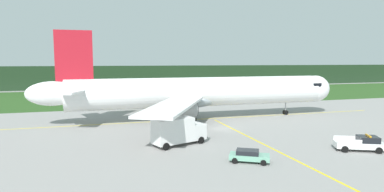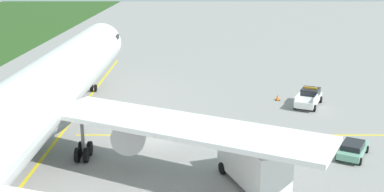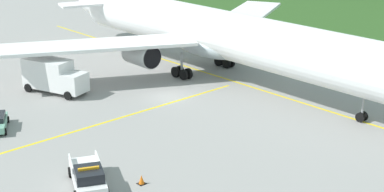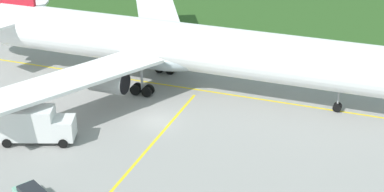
{
  "view_description": "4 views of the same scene",
  "coord_description": "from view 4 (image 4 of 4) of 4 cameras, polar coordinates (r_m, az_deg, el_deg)",
  "views": [
    {
      "loc": [
        -18.77,
        -46.84,
        10.63
      ],
      "look_at": [
        -2.63,
        7.72,
        4.42
      ],
      "focal_mm": 30.32,
      "sensor_mm": 36.0,
      "label": 1
    },
    {
      "loc": [
        -39.94,
        -3.51,
        15.42
      ],
      "look_at": [
        5.13,
        -3.5,
        2.76
      ],
      "focal_mm": 44.43,
      "sensor_mm": 36.0,
      "label": 2
    },
    {
      "loc": [
        42.77,
        -35.48,
        19.5
      ],
      "look_at": [
        7.62,
        -3.62,
        2.92
      ],
      "focal_mm": 53.93,
      "sensor_mm": 36.0,
      "label": 3
    },
    {
      "loc": [
        22.83,
        -51.45,
        29.11
      ],
      "look_at": [
        4.9,
        -2.76,
        4.83
      ],
      "focal_mm": 57.94,
      "sensor_mm": 36.0,
      "label": 4
    }
  ],
  "objects": [
    {
      "name": "taxiway_centerline_main",
      "position": [
        70.87,
        -1.0,
        0.82
      ],
      "size": [
        74.27,
        0.35,
        0.01
      ],
      "primitive_type": "cube",
      "rotation": [
        0.0,
        0.0,
        -0.0
      ],
      "color": "yellow",
      "rests_on": "ground"
    },
    {
      "name": "ground",
      "position": [
        63.37,
        -3.3,
        -2.32
      ],
      "size": [
        320.0,
        320.0,
        0.0
      ],
      "primitive_type": "plane",
      "color": "gray"
    },
    {
      "name": "airliner",
      "position": [
        69.22,
        -1.54,
        4.6
      ],
      "size": [
        56.15,
        44.17,
        15.49
      ],
      "color": "white",
      "rests_on": "ground"
    },
    {
      "name": "catering_truck",
      "position": [
        60.54,
        -14.29,
        -2.54
      ],
      "size": [
        7.4,
        4.64,
        3.66
      ],
      "color": "silver",
      "rests_on": "ground"
    },
    {
      "name": "taxiway_centerline_spur",
      "position": [
        54.99,
        -5.98,
        -7.04
      ],
      "size": [
        0.32,
        34.51,
        0.01
      ],
      "primitive_type": "cube",
      "rotation": [
        0.0,
        0.0,
        -1.57
      ],
      "color": "yellow",
      "rests_on": "ground"
    }
  ]
}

